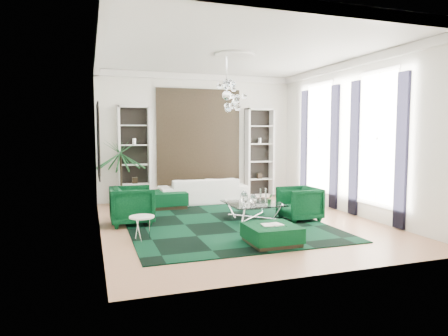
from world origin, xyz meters
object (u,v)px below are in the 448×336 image
object	(u,v)px
ottoman_front	(272,235)
palm	(121,163)
armchair_left	(132,205)
ottoman_side	(167,200)
sofa	(203,191)
side_table	(142,229)
coffee_table	(253,211)
armchair_right	(299,204)

from	to	relation	value
ottoman_front	palm	distance (m)	5.59
armchair_left	ottoman_side	xyz separation A→B (m)	(1.09, 1.71, -0.20)
sofa	side_table	world-z (taller)	sofa
coffee_table	ottoman_side	world-z (taller)	ottoman_side
armchair_right	palm	distance (m)	5.10
sofa	armchair_right	xyz separation A→B (m)	(1.51, -2.92, 0.03)
ottoman_side	side_table	world-z (taller)	side_table
sofa	side_table	distance (m)	4.17
side_table	palm	size ratio (longest dim) A/B	0.20
armchair_right	ottoman_side	distance (m)	3.65
armchair_right	side_table	xyz separation A→B (m)	(-3.69, -0.63, -0.16)
armchair_right	ottoman_front	distance (m)	2.24
coffee_table	ottoman_side	distance (m)	2.73
armchair_left	coffee_table	size ratio (longest dim) A/B	0.77
sofa	side_table	size ratio (longest dim) A/B	5.29
coffee_table	ottoman_side	xyz separation A→B (m)	(-1.61, 2.21, 0.01)
armchair_left	armchair_right	size ratio (longest dim) A/B	1.09
armchair_left	side_table	size ratio (longest dim) A/B	1.98
coffee_table	side_table	bearing A→B (deg)	-160.49
ottoman_side	palm	xyz separation A→B (m)	(-1.13, 0.82, 0.97)
coffee_table	armchair_right	bearing A→B (deg)	-16.91
armchair_left	ottoman_front	world-z (taller)	armchair_left
armchair_left	ottoman_front	xyz separation A→B (m)	(2.23, -2.47, -0.25)
armchair_left	side_table	xyz separation A→B (m)	(0.03, -1.44, -0.20)
armchair_right	coffee_table	distance (m)	1.09
armchair_right	side_table	distance (m)	3.75
armchair_left	palm	distance (m)	2.64
sofa	palm	bearing A→B (deg)	-10.52
armchair_left	side_table	distance (m)	1.46
armchair_left	armchair_right	world-z (taller)	armchair_left
armchair_left	palm	world-z (taller)	palm
ottoman_side	palm	size ratio (longest dim) A/B	0.42
side_table	sofa	bearing A→B (deg)	58.42
ottoman_side	palm	world-z (taller)	palm
ottoman_side	ottoman_front	distance (m)	4.33
sofa	armchair_left	distance (m)	3.06
side_table	palm	xyz separation A→B (m)	(-0.08, 3.97, 0.97)
armchair_right	palm	size ratio (longest dim) A/B	0.36
palm	sofa	bearing A→B (deg)	-10.52
armchair_left	coffee_table	distance (m)	2.75
sofa	palm	world-z (taller)	palm
side_table	palm	distance (m)	4.09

